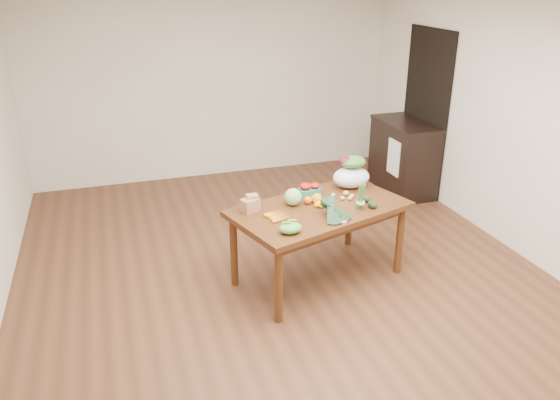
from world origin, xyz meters
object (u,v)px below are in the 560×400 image
object	(u,v)px
dining_table	(319,243)
kale_bunch	(337,211)
asparagus_bundle	(361,196)
cabinet	(403,157)
paper_bag	(250,204)
mandarin_cluster	(322,202)
cabbage	(293,197)
salad_bag	(351,173)

from	to	relation	value
dining_table	kale_bunch	distance (m)	0.55
asparagus_bundle	kale_bunch	bearing A→B (deg)	-171.91
cabinet	paper_bag	size ratio (longest dim) A/B	4.92
dining_table	mandarin_cluster	bearing A→B (deg)	11.75
cabbage	mandarin_cluster	xyz separation A→B (m)	(0.25, -0.10, -0.04)
mandarin_cluster	dining_table	bearing A→B (deg)	-150.97
paper_bag	mandarin_cluster	bearing A→B (deg)	-6.84
paper_bag	cabbage	size ratio (longest dim) A/B	1.29
cabinet	asparagus_bundle	distance (m)	2.53
paper_bag	cabinet	bearing A→B (deg)	33.55
paper_bag	mandarin_cluster	size ratio (longest dim) A/B	1.15
paper_bag	mandarin_cluster	world-z (taller)	paper_bag
cabinet	salad_bag	size ratio (longest dim) A/B	2.72
mandarin_cluster	kale_bunch	world-z (taller)	kale_bunch
dining_table	paper_bag	xyz separation A→B (m)	(-0.63, 0.10, 0.45)
cabbage	asparagus_bundle	size ratio (longest dim) A/B	0.64
cabbage	asparagus_bundle	distance (m)	0.62
dining_table	cabinet	size ratio (longest dim) A/B	1.55
kale_bunch	asparagus_bundle	distance (m)	0.33
cabbage	kale_bunch	size ratio (longest dim) A/B	0.40
cabbage	asparagus_bundle	xyz separation A→B (m)	(0.55, -0.28, 0.04)
cabbage	kale_bunch	bearing A→B (deg)	-58.58
cabinet	paper_bag	bearing A→B (deg)	-146.45
dining_table	mandarin_cluster	xyz separation A→B (m)	(0.03, 0.02, 0.41)
cabinet	salad_bag	world-z (taller)	salad_bag
cabbage	kale_bunch	distance (m)	0.49
paper_bag	kale_bunch	bearing A→B (deg)	-30.79
paper_bag	asparagus_bundle	xyz separation A→B (m)	(0.96, -0.26, 0.05)
dining_table	cabbage	size ratio (longest dim) A/B	9.89
salad_bag	mandarin_cluster	bearing A→B (deg)	-142.33
cabinet	kale_bunch	bearing A→B (deg)	-131.97
cabbage	dining_table	bearing A→B (deg)	-27.56
kale_bunch	salad_bag	bearing A→B (deg)	39.02
dining_table	paper_bag	size ratio (longest dim) A/B	7.65
paper_bag	salad_bag	distance (m)	1.14
kale_bunch	dining_table	bearing A→B (deg)	79.28
cabbage	asparagus_bundle	bearing A→B (deg)	-26.68
cabinet	mandarin_cluster	distance (m)	2.59
cabinet	cabbage	world-z (taller)	cabinet
cabbage	salad_bag	world-z (taller)	salad_bag
dining_table	paper_bag	world-z (taller)	paper_bag
cabinet	mandarin_cluster	size ratio (longest dim) A/B	5.67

